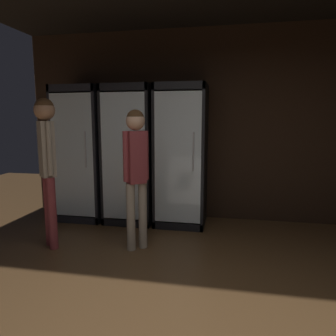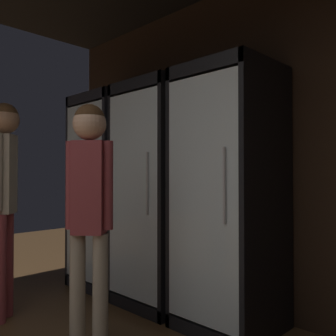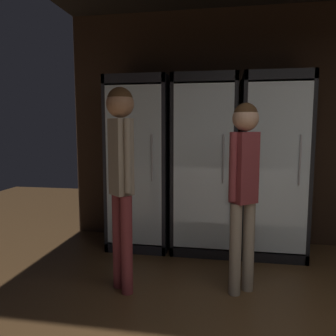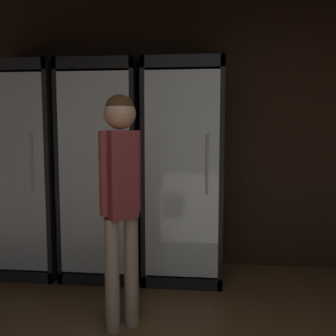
# 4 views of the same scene
# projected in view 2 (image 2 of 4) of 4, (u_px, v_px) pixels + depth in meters

# --- Properties ---
(wall_back) EXTENTS (6.00, 0.06, 2.80)m
(wall_back) POSITION_uv_depth(u_px,v_px,m) (320.00, 141.00, 2.64)
(wall_back) COLOR black
(wall_back) RESTS_ON ground
(cooler_far_left) EXTENTS (0.70, 0.69, 1.97)m
(cooler_far_left) POSITION_uv_depth(u_px,v_px,m) (115.00, 192.00, 3.82)
(cooler_far_left) COLOR black
(cooler_far_left) RESTS_ON ground
(cooler_left) EXTENTS (0.70, 0.69, 1.97)m
(cooler_left) POSITION_uv_depth(u_px,v_px,m) (164.00, 196.00, 3.30)
(cooler_left) COLOR black
(cooler_left) RESTS_ON ground
(cooler_center) EXTENTS (0.70, 0.69, 1.97)m
(cooler_center) POSITION_uv_depth(u_px,v_px,m) (233.00, 199.00, 2.77)
(cooler_center) COLOR black
(cooler_center) RESTS_ON ground
(shopper_near) EXTENTS (0.25, 0.24, 1.60)m
(shopper_near) POSITION_uv_depth(u_px,v_px,m) (89.00, 197.00, 2.28)
(shopper_near) COLOR gray
(shopper_near) RESTS_ON ground
(shopper_far) EXTENTS (0.23, 0.23, 1.73)m
(shopper_far) POSITION_uv_depth(u_px,v_px,m) (4.00, 179.00, 2.89)
(shopper_far) COLOR brown
(shopper_far) RESTS_ON ground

